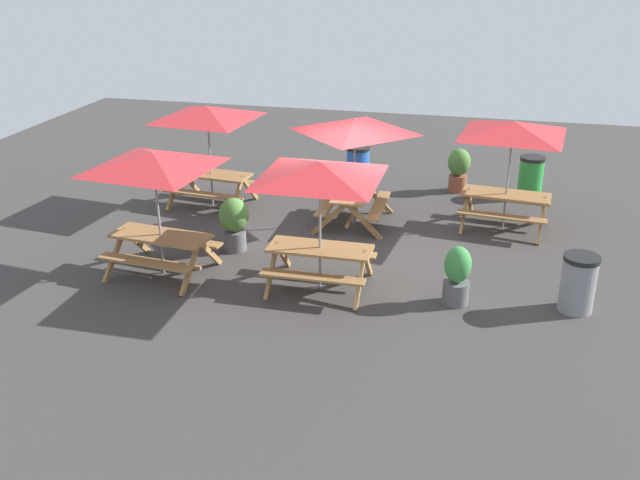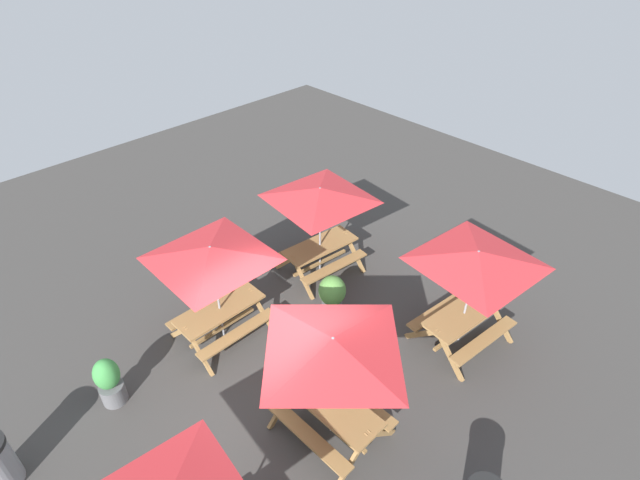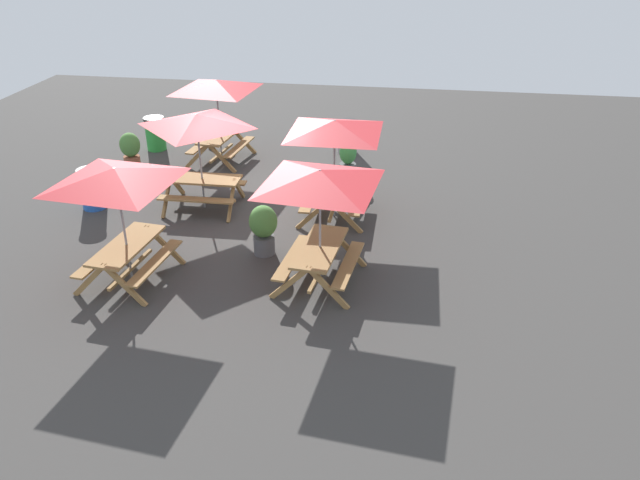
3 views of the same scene
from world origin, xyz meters
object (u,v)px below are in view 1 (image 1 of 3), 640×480
object	(u,v)px
picnic_table_4	(208,120)
potted_plant_0	(234,221)
trash_bin_green	(531,177)
potted_plant_2	(457,275)
trash_bin_gray	(578,283)
picnic_table_0	(154,169)
picnic_table_2	(320,180)
trash_bin_blue	(358,166)
picnic_table_1	(355,133)
potted_plant_1	(459,168)
picnic_table_3	(512,136)

from	to	relation	value
picnic_table_4	potted_plant_0	size ratio (longest dim) A/B	2.61
trash_bin_green	potted_plant_2	bearing A→B (deg)	77.06
trash_bin_gray	potted_plant_0	xyz separation A→B (m)	(6.31, -1.01, 0.11)
picnic_table_0	picnic_table_2	world-z (taller)	same
trash_bin_green	trash_bin_blue	bearing A→B (deg)	1.28
picnic_table_1	trash_bin_green	world-z (taller)	picnic_table_1
picnic_table_4	potted_plant_2	distance (m)	6.92
picnic_table_0	potted_plant_0	world-z (taller)	picnic_table_0
picnic_table_1	trash_bin_gray	world-z (taller)	picnic_table_1
potted_plant_0	potted_plant_2	xyz separation A→B (m)	(-4.37, 1.24, -0.08)
picnic_table_1	potted_plant_0	distance (m)	3.11
trash_bin_gray	potted_plant_1	size ratio (longest dim) A/B	0.93
potted_plant_1	potted_plant_2	world-z (taller)	potted_plant_1
potted_plant_0	picnic_table_3	bearing A→B (deg)	-154.38
trash_bin_blue	trash_bin_green	bearing A→B (deg)	-178.72
picnic_table_0	picnic_table_4	world-z (taller)	same
picnic_table_0	picnic_table_4	distance (m)	3.65
trash_bin_blue	trash_bin_green	world-z (taller)	same
picnic_table_1	trash_bin_green	size ratio (longest dim) A/B	2.38
picnic_table_1	potted_plant_1	distance (m)	3.67
picnic_table_3	trash_bin_green	distance (m)	2.71
potted_plant_1	trash_bin_blue	bearing A→B (deg)	2.48
picnic_table_0	potted_plant_2	distance (m)	5.49
picnic_table_0	picnic_table_2	size ratio (longest dim) A/B	0.99
picnic_table_0	potted_plant_0	xyz separation A→B (m)	(-0.92, -1.31, -1.39)
picnic_table_2	potted_plant_0	xyz separation A→B (m)	(2.01, -1.19, -1.39)
potted_plant_2	trash_bin_gray	bearing A→B (deg)	-173.37
trash_bin_blue	picnic_table_4	bearing A→B (deg)	36.96
picnic_table_3	potted_plant_1	xyz separation A→B (m)	(1.10, -2.19, -1.41)
picnic_table_4	trash_bin_blue	xyz separation A→B (m)	(-2.97, -2.24, -1.49)
potted_plant_2	picnic_table_0	bearing A→B (deg)	0.80
picnic_table_4	potted_plant_1	distance (m)	6.07
picnic_table_0	potted_plant_2	xyz separation A→B (m)	(-5.29, -0.07, -1.47)
picnic_table_2	picnic_table_4	xyz separation A→B (m)	(3.40, -3.50, 0.00)
picnic_table_4	trash_bin_blue	world-z (taller)	picnic_table_4
picnic_table_4	trash_bin_green	world-z (taller)	picnic_table_4
trash_bin_green	picnic_table_4	bearing A→B (deg)	18.13
picnic_table_3	trash_bin_gray	size ratio (longest dim) A/B	2.87
picnic_table_0	trash_bin_green	distance (m)	9.04
picnic_table_2	trash_bin_green	size ratio (longest dim) A/B	2.89
picnic_table_2	trash_bin_gray	world-z (taller)	picnic_table_2
picnic_table_3	potted_plant_1	size ratio (longest dim) A/B	2.66
picnic_table_0	picnic_table_3	xyz separation A→B (m)	(-6.05, -3.78, 0.00)
trash_bin_blue	picnic_table_3	bearing A→B (deg)	149.59
picnic_table_1	potted_plant_0	world-z (taller)	picnic_table_1
potted_plant_1	picnic_table_3	bearing A→B (deg)	116.67
picnic_table_3	potted_plant_2	distance (m)	4.05
picnic_table_4	trash_bin_green	size ratio (longest dim) A/B	2.87
picnic_table_1	picnic_table_3	xyz separation A→B (m)	(-3.15, -0.52, 0.00)
trash_bin_blue	trash_bin_green	xyz separation A→B (m)	(-4.14, -0.09, 0.00)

